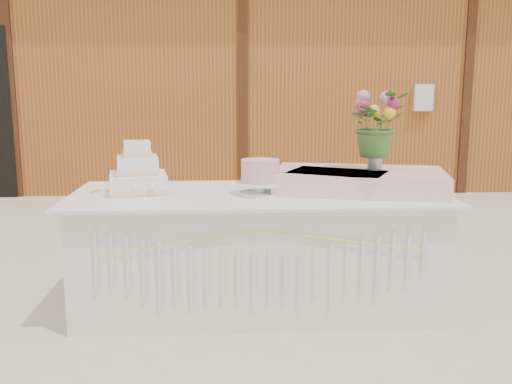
# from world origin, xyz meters

# --- Properties ---
(ground) EXTENTS (80.00, 80.00, 0.00)m
(ground) POSITION_xyz_m (0.00, 0.00, 0.00)
(ground) COLOR beige
(ground) RESTS_ON ground
(barn) EXTENTS (12.60, 4.60, 3.30)m
(barn) POSITION_xyz_m (-0.01, 5.99, 1.68)
(barn) COLOR #AD5324
(barn) RESTS_ON ground
(cake_table) EXTENTS (2.40, 1.00, 0.77)m
(cake_table) POSITION_xyz_m (0.00, -0.00, 0.39)
(cake_table) COLOR white
(cake_table) RESTS_ON ground
(wedding_cake) EXTENTS (0.43, 0.43, 0.33)m
(wedding_cake) POSITION_xyz_m (-0.78, 0.07, 0.88)
(wedding_cake) COLOR white
(wedding_cake) RESTS_ON cake_table
(pink_cake_stand) EXTENTS (0.31, 0.31, 0.22)m
(pink_cake_stand) POSITION_xyz_m (0.01, -0.06, 0.90)
(pink_cake_stand) COLOR white
(pink_cake_stand) RESTS_ON cake_table
(satin_runner) EXTENTS (1.20, 0.85, 0.14)m
(satin_runner) POSITION_xyz_m (0.67, 0.04, 0.84)
(satin_runner) COLOR beige
(satin_runner) RESTS_ON cake_table
(flower_vase) EXTENTS (0.10, 0.10, 0.13)m
(flower_vase) POSITION_xyz_m (0.77, 0.07, 0.97)
(flower_vase) COLOR #ACACB1
(flower_vase) RESTS_ON satin_runner
(bouquet) EXTENTS (0.48, 0.45, 0.43)m
(bouquet) POSITION_xyz_m (0.77, 0.07, 1.25)
(bouquet) COLOR #3E692A
(bouquet) RESTS_ON flower_vase
(loose_flowers) EXTENTS (0.23, 0.32, 0.02)m
(loose_flowers) POSITION_xyz_m (-1.02, 0.09, 0.78)
(loose_flowers) COLOR pink
(loose_flowers) RESTS_ON cake_table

